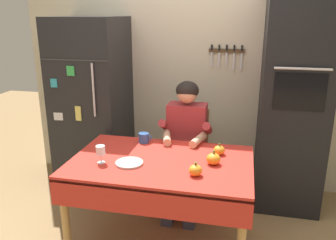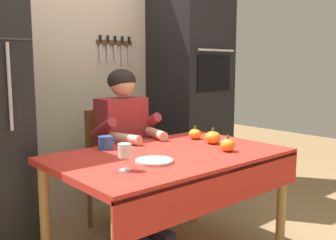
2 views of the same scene
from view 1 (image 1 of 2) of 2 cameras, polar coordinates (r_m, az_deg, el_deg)
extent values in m
cube|color=beige|center=(3.74, 4.16, 8.97)|extent=(3.70, 0.10, 2.60)
cube|color=#4C3823|center=(3.62, 9.63, 11.18)|extent=(0.36, 0.02, 0.04)
cube|color=silver|center=(3.63, 7.15, 9.83)|extent=(0.02, 0.01, 0.15)
cube|color=black|center=(3.62, 7.22, 11.76)|extent=(0.02, 0.01, 0.06)
cube|color=silver|center=(3.63, 8.35, 9.75)|extent=(0.02, 0.01, 0.15)
cube|color=black|center=(3.61, 8.43, 11.70)|extent=(0.02, 0.01, 0.06)
cube|color=silver|center=(3.62, 9.55, 9.81)|extent=(0.02, 0.01, 0.13)
cube|color=black|center=(3.61, 9.64, 11.64)|extent=(0.02, 0.01, 0.06)
cube|color=silver|center=(3.62, 10.74, 9.45)|extent=(0.02, 0.01, 0.17)
cube|color=black|center=(3.60, 10.86, 11.57)|extent=(0.02, 0.01, 0.06)
cube|color=silver|center=(3.62, 11.94, 9.39)|extent=(0.02, 0.01, 0.17)
cube|color=black|center=(3.60, 12.07, 11.50)|extent=(0.02, 0.01, 0.06)
cube|color=black|center=(3.73, -12.28, 2.33)|extent=(0.68, 0.68, 1.80)
cylinder|color=silver|center=(3.28, -12.17, 4.80)|extent=(0.02, 0.02, 0.50)
cube|color=#333335|center=(3.33, -15.31, 9.48)|extent=(0.67, 0.01, 0.01)
cube|color=teal|center=(3.47, -18.26, 5.79)|extent=(0.07, 0.01, 0.08)
cube|color=#E5D666|center=(3.43, -14.54, 1.04)|extent=(0.06, 0.01, 0.14)
cube|color=green|center=(3.36, -15.74, 7.78)|extent=(0.08, 0.01, 0.09)
cube|color=silver|center=(3.54, -17.57, 0.56)|extent=(0.09, 0.02, 0.08)
cube|color=black|center=(3.43, 19.92, 2.97)|extent=(0.60, 0.60, 2.10)
cube|color=black|center=(3.11, 20.84, 4.30)|extent=(0.42, 0.01, 0.32)
cylinder|color=silver|center=(3.05, 21.30, 7.86)|extent=(0.45, 0.02, 0.02)
cylinder|color=tan|center=(2.79, -16.47, -15.70)|extent=(0.06, 0.06, 0.70)
cylinder|color=tan|center=(3.40, -10.17, -8.96)|extent=(0.06, 0.06, 0.70)
cylinder|color=tan|center=(3.17, 12.19, -11.13)|extent=(0.06, 0.06, 0.70)
cube|color=red|center=(2.72, -1.12, -6.98)|extent=(1.40, 0.90, 0.04)
cube|color=red|center=(2.39, -3.68, -13.45)|extent=(1.40, 0.01, 0.20)
cube|color=brown|center=(3.44, 3.14, -6.87)|extent=(0.40, 0.40, 0.04)
cube|color=brown|center=(3.51, 3.70, -1.84)|extent=(0.36, 0.04, 0.48)
cylinder|color=brown|center=(3.42, -0.27, -11.21)|extent=(0.04, 0.04, 0.41)
cylinder|color=brown|center=(3.71, 0.91, -8.77)|extent=(0.04, 0.04, 0.41)
cylinder|color=brown|center=(3.37, 5.51, -11.76)|extent=(0.04, 0.04, 0.41)
cylinder|color=brown|center=(3.67, 6.19, -9.22)|extent=(0.04, 0.04, 0.41)
cube|color=#38384C|center=(3.31, 0.13, -15.57)|extent=(0.10, 0.22, 0.08)
cube|color=#38384C|center=(3.28, 3.68, -15.95)|extent=(0.10, 0.22, 0.08)
cylinder|color=#38384C|center=(3.27, 0.36, -12.21)|extent=(0.09, 0.09, 0.38)
cylinder|color=#38384C|center=(3.23, 3.91, -12.56)|extent=(0.09, 0.09, 0.38)
cube|color=#38384C|center=(3.28, 1.14, -6.77)|extent=(0.12, 0.40, 0.11)
cube|color=#38384C|center=(3.25, 4.27, -7.04)|extent=(0.12, 0.40, 0.11)
cube|color=#9E2D33|center=(3.27, 3.13, -1.42)|extent=(0.36, 0.20, 0.48)
cylinder|color=#9E2D33|center=(3.23, -0.56, -0.89)|extent=(0.07, 0.26, 0.18)
cylinder|color=#9E2D33|center=(3.17, 6.50, -1.38)|extent=(0.07, 0.26, 0.18)
cylinder|color=#D8A884|center=(3.08, -0.19, -2.90)|extent=(0.13, 0.27, 0.07)
cylinder|color=#D8A884|center=(3.03, 4.99, -3.29)|extent=(0.13, 0.27, 0.07)
sphere|color=#D8A884|center=(3.16, 3.17, 4.49)|extent=(0.19, 0.19, 0.19)
ellipsoid|color=black|center=(3.16, 3.21, 4.88)|extent=(0.21, 0.21, 0.17)
cylinder|color=#2D569E|center=(3.06, -4.01, -2.92)|extent=(0.09, 0.09, 0.09)
torus|color=#2D569E|center=(3.05, -3.11, -2.92)|extent=(0.05, 0.01, 0.05)
cylinder|color=white|center=(2.71, -10.92, -6.89)|extent=(0.06, 0.06, 0.01)
cylinder|color=white|center=(2.69, -10.96, -6.21)|extent=(0.01, 0.01, 0.06)
cylinder|color=white|center=(2.67, -11.04, -4.90)|extent=(0.07, 0.07, 0.07)
ellipsoid|color=orange|center=(2.83, 8.42, -4.93)|extent=(0.09, 0.09, 0.07)
cylinder|color=#4C6023|center=(2.81, 8.46, -4.02)|extent=(0.02, 0.02, 0.02)
ellipsoid|color=orange|center=(2.65, 7.49, -6.35)|extent=(0.11, 0.11, 0.09)
cylinder|color=#4C6023|center=(2.62, 7.53, -5.26)|extent=(0.02, 0.02, 0.02)
ellipsoid|color=orange|center=(2.46, 4.54, -8.26)|extent=(0.09, 0.09, 0.08)
cylinder|color=#4C6023|center=(2.44, 4.57, -7.16)|extent=(0.02, 0.02, 0.02)
cylinder|color=#B7B2A8|center=(2.66, -6.38, -7.03)|extent=(0.21, 0.21, 0.02)
camera|label=2|loc=(2.28, -57.17, -5.19)|focal=41.23mm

